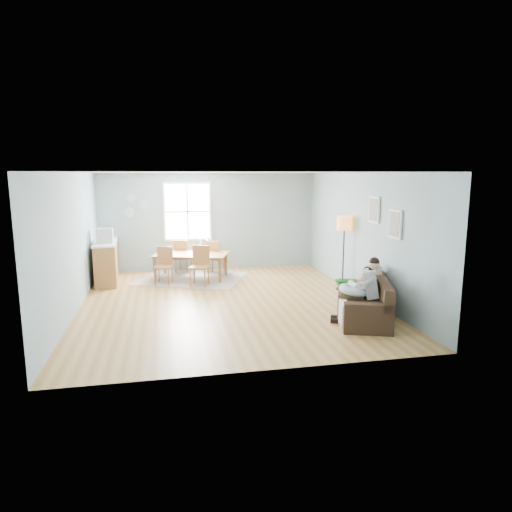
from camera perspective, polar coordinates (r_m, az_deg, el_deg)
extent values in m
cube|color=#A4743A|center=(9.74, -3.62, -5.97)|extent=(8.40, 9.40, 0.08)
cube|color=white|center=(9.36, -3.83, 12.21)|extent=(8.40, 9.40, 0.60)
cube|color=#7B98A1|center=(14.04, -6.35, 4.75)|extent=(8.40, 0.08, 3.90)
cube|color=#7B98A1|center=(4.96, 3.79, -5.25)|extent=(8.40, 0.08, 3.90)
cube|color=#7B98A1|center=(9.79, -28.61, 1.21)|extent=(0.08, 9.40, 3.90)
cube|color=#7B98A1|center=(10.82, 18.69, 2.66)|extent=(0.08, 9.40, 3.90)
cube|color=white|center=(12.79, -8.57, 5.52)|extent=(1.32, 0.06, 1.62)
cube|color=white|center=(12.76, -8.56, 5.51)|extent=(1.20, 0.02, 1.50)
cube|color=white|center=(12.75, -8.56, 5.51)|extent=(1.20, 0.03, 0.04)
cube|color=white|center=(12.75, -8.56, 5.51)|extent=(0.04, 0.03, 1.50)
cube|color=white|center=(8.90, 17.03, 3.83)|extent=(0.04, 0.44, 0.54)
cube|color=slate|center=(8.89, 16.89, 3.83)|extent=(0.01, 0.36, 0.46)
cube|color=white|center=(9.68, 14.55, 5.62)|extent=(0.04, 0.44, 0.54)
cube|color=slate|center=(9.66, 14.41, 5.62)|extent=(0.01, 0.36, 0.46)
cylinder|color=#A0B9C0|center=(12.78, -15.40, 7.06)|extent=(0.24, 0.02, 0.24)
cylinder|color=#A0B9C0|center=(12.77, -13.78, 6.23)|extent=(0.26, 0.02, 0.26)
cylinder|color=#A0B9C0|center=(12.80, -15.54, 5.27)|extent=(0.28, 0.02, 0.28)
cube|color=black|center=(8.82, 13.24, -6.38)|extent=(1.41, 2.09, 0.39)
cube|color=black|center=(8.76, 15.44, -3.94)|extent=(0.80, 1.89, 0.40)
cube|color=black|center=(7.91, 13.95, -6.32)|extent=(0.84, 0.44, 0.15)
cube|color=black|center=(9.59, 12.78, -3.37)|extent=(0.84, 0.44, 0.15)
cube|color=#145A1B|center=(9.36, 12.81, -3.47)|extent=(1.04, 0.92, 0.04)
cube|color=beige|center=(9.21, 14.65, -2.41)|extent=(0.22, 0.48, 0.47)
cube|color=gray|center=(8.42, 14.10, -3.35)|extent=(0.43, 0.47, 0.52)
sphere|color=tan|center=(8.35, 14.56, -1.02)|extent=(0.19, 0.19, 0.19)
sphere|color=black|center=(8.34, 14.57, -0.76)|extent=(0.18, 0.18, 0.18)
cylinder|color=#3D2C16|center=(8.37, 11.91, -5.06)|extent=(0.43, 0.28, 0.14)
cylinder|color=#3D2C16|center=(8.55, 11.87, -4.72)|extent=(0.43, 0.28, 0.14)
cylinder|color=#3D2C16|center=(8.43, 10.53, -6.72)|extent=(0.11, 0.11, 0.48)
cylinder|color=#3D2C16|center=(8.62, 10.52, -6.35)|extent=(0.11, 0.11, 0.48)
cube|color=black|center=(8.49, 10.01, -7.99)|extent=(0.23, 0.16, 0.08)
cube|color=black|center=(8.68, 10.01, -7.60)|extent=(0.23, 0.16, 0.08)
torus|color=#A6BACF|center=(8.43, 12.11, -4.16)|extent=(0.64, 0.63, 0.22)
cylinder|color=silver|center=(8.41, 12.13, -3.65)|extent=(0.13, 0.29, 0.12)
sphere|color=tan|center=(8.55, 11.78, -3.26)|extent=(0.11, 0.11, 0.11)
cube|color=silver|center=(8.89, 13.51, -3.29)|extent=(0.27, 0.29, 0.32)
sphere|color=tan|center=(8.84, 13.74, -1.89)|extent=(0.15, 0.15, 0.15)
sphere|color=black|center=(8.84, 13.75, -1.73)|extent=(0.15, 0.15, 0.15)
cylinder|color=#EF3A6C|center=(8.84, 12.13, -4.24)|extent=(0.28, 0.17, 0.08)
cylinder|color=#EF3A6C|center=(8.96, 12.08, -4.04)|extent=(0.28, 0.17, 0.08)
cylinder|color=#EF3A6C|center=(8.87, 11.28, -5.18)|extent=(0.07, 0.07, 0.27)
cylinder|color=#EF3A6C|center=(8.99, 11.25, -4.97)|extent=(0.07, 0.07, 0.27)
cylinder|color=black|center=(10.92, 10.73, -4.04)|extent=(0.30, 0.30, 0.03)
cylinder|color=black|center=(10.77, 10.85, -0.23)|extent=(0.03, 0.03, 1.51)
cylinder|color=orange|center=(10.65, 11.00, 4.04)|extent=(0.34, 0.34, 0.30)
cube|color=silver|center=(8.34, 12.03, -6.98)|extent=(0.43, 0.38, 0.47)
cube|color=black|center=(8.27, 10.81, -7.09)|extent=(0.03, 0.32, 0.38)
cube|color=gray|center=(11.93, -8.09, -2.80)|extent=(3.11, 2.78, 0.01)
imported|color=brown|center=(11.87, -8.13, -1.29)|extent=(2.08, 1.54, 0.65)
cube|color=brown|center=(11.35, -11.52, -1.33)|extent=(0.51, 0.51, 0.04)
cube|color=brown|center=(11.48, -11.31, 0.05)|extent=(0.39, 0.15, 0.45)
cylinder|color=brown|center=(11.29, -12.52, -2.57)|extent=(0.04, 0.04, 0.44)
cylinder|color=brown|center=(11.20, -10.89, -2.62)|extent=(0.04, 0.04, 0.44)
cylinder|color=brown|center=(11.60, -12.04, -2.21)|extent=(0.04, 0.04, 0.44)
cylinder|color=brown|center=(11.51, -10.45, -2.25)|extent=(0.04, 0.04, 0.44)
cube|color=brown|center=(11.03, -7.10, -1.38)|extent=(0.56, 0.56, 0.04)
cube|color=brown|center=(11.17, -6.86, 0.13)|extent=(0.41, 0.18, 0.48)
cylinder|color=brown|center=(10.96, -8.21, -2.74)|extent=(0.04, 0.04, 0.47)
cylinder|color=brown|center=(10.87, -6.42, -2.81)|extent=(0.04, 0.04, 0.47)
cylinder|color=brown|center=(11.29, -7.71, -2.34)|extent=(0.04, 0.04, 0.47)
cylinder|color=brown|center=(11.20, -5.96, -2.41)|extent=(0.04, 0.04, 0.47)
cube|color=brown|center=(12.66, -9.05, -0.05)|extent=(0.55, 0.55, 0.04)
cube|color=brown|center=(12.45, -9.41, 0.92)|extent=(0.37, 0.20, 0.45)
cylinder|color=brown|center=(12.79, -8.04, -0.93)|extent=(0.04, 0.04, 0.44)
cylinder|color=brown|center=(12.92, -9.43, -0.86)|extent=(0.04, 0.04, 0.44)
cylinder|color=brown|center=(12.49, -8.60, -1.22)|extent=(0.04, 0.04, 0.44)
cylinder|color=brown|center=(12.61, -10.01, -1.14)|extent=(0.04, 0.04, 0.44)
cube|color=brown|center=(12.38, -5.04, -0.19)|extent=(0.57, 0.57, 0.04)
cube|color=brown|center=(12.16, -5.41, 0.80)|extent=(0.36, 0.23, 0.45)
cylinder|color=brown|center=(12.50, -4.01, -1.11)|extent=(0.04, 0.04, 0.45)
cylinder|color=brown|center=(12.63, -5.42, -1.01)|extent=(0.04, 0.04, 0.45)
cylinder|color=brown|center=(12.20, -4.62, -1.40)|extent=(0.04, 0.04, 0.45)
cylinder|color=brown|center=(12.33, -6.05, -1.30)|extent=(0.04, 0.04, 0.45)
cube|color=brown|center=(12.05, -18.18, -0.69)|extent=(0.61, 1.83, 1.00)
cube|color=silver|center=(11.96, -18.32, 1.71)|extent=(0.66, 1.87, 0.04)
cube|color=#BABABF|center=(11.59, -18.36, 2.42)|extent=(0.38, 0.36, 0.35)
cube|color=black|center=(11.61, -19.21, 2.38)|extent=(0.03, 0.29, 0.25)
cylinder|color=#BABABF|center=(12.54, -6.23, 2.11)|extent=(0.06, 0.52, 0.04)
ellipsoid|color=beige|center=(12.62, -6.18, -0.23)|extent=(0.37, 0.37, 0.23)
cylinder|color=#BABABF|center=(12.58, -6.21, 0.93)|extent=(0.01, 0.01, 0.42)
cylinder|color=#BABABF|center=(12.29, -7.35, -0.20)|extent=(0.31, 0.35, 0.91)
cylinder|color=#BABABF|center=(12.37, -4.67, -0.08)|extent=(0.33, 0.32, 0.91)
cylinder|color=#BABABF|center=(12.86, -7.65, 0.26)|extent=(0.33, 0.32, 0.91)
cylinder|color=#BABABF|center=(12.94, -5.09, 0.37)|extent=(0.31, 0.35, 0.91)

